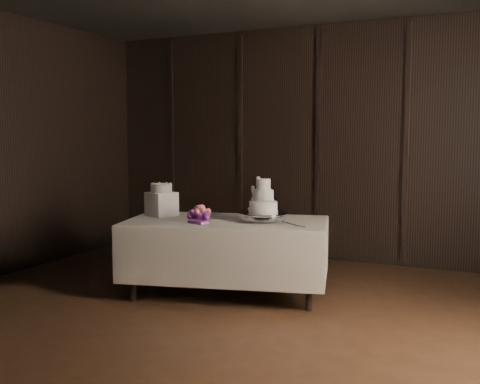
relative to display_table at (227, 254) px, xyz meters
name	(u,v)px	position (x,y,z in m)	size (l,w,h in m)	color
room	(175,150)	(0.32, -1.47, 1.08)	(6.08, 7.08, 3.08)	black
display_table	(227,254)	(0.00, 0.00, 0.00)	(2.19, 1.51, 0.76)	silver
cake_stand	(263,217)	(0.37, 0.07, 0.39)	(0.48, 0.48, 0.09)	silver
wedding_cake	(261,199)	(0.34, 0.06, 0.56)	(0.31, 0.28, 0.33)	white
bouquet	(200,215)	(-0.20, -0.19, 0.41)	(0.30, 0.40, 0.19)	#E15977
box_pedestal	(162,204)	(-0.75, -0.02, 0.47)	(0.26, 0.26, 0.25)	white
small_cake	(161,188)	(-0.75, -0.02, 0.64)	(0.23, 0.23, 0.09)	white
cake_knife	(292,224)	(0.70, 0.00, 0.35)	(0.37, 0.02, 0.01)	silver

